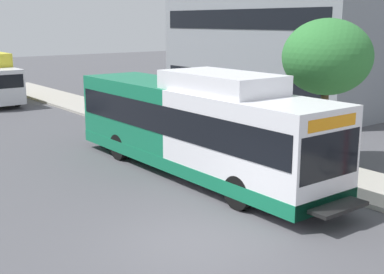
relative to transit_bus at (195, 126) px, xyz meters
name	(u,v)px	position (x,y,z in m)	size (l,w,h in m)	color
ground_plane	(56,169)	(-3.64, 3.48, -1.70)	(120.00, 120.00, 0.00)	#4C4C51
sidewalk_curb	(237,149)	(3.36, 1.48, -1.63)	(3.00, 56.00, 0.14)	#A8A399
transit_bus	(195,126)	(0.00, 0.00, 0.00)	(2.58, 12.25, 3.65)	white
street_tree_near_stop	(327,57)	(4.50, -1.92, 2.26)	(3.21, 3.21, 5.21)	#4C3823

